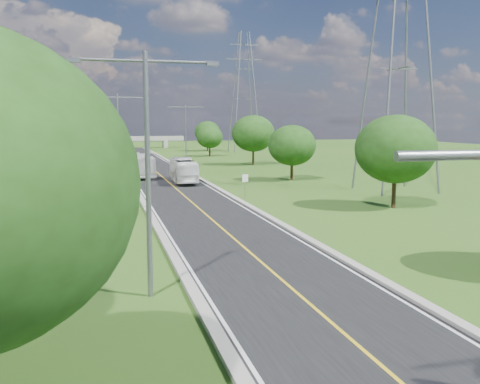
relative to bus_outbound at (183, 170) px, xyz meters
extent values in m
plane|color=#294B15|center=(-1.74, 6.77, -1.49)|extent=(260.00, 260.00, 0.00)
cube|color=black|center=(-1.74, 12.77, -1.46)|extent=(8.00, 150.00, 0.06)
cube|color=gray|center=(-5.99, 12.77, -1.38)|extent=(0.50, 150.00, 0.22)
cube|color=gray|center=(2.51, 12.77, -1.38)|extent=(0.50, 150.00, 0.22)
cylinder|color=slate|center=(3.46, -15.23, -0.29)|extent=(0.08, 0.08, 2.40)
cube|color=white|center=(3.46, -15.26, 0.51)|extent=(0.55, 0.04, 0.70)
cube|color=gray|center=(-11.74, 86.77, -0.49)|extent=(1.20, 3.00, 2.00)
cube|color=gray|center=(8.26, 86.77, -0.49)|extent=(1.20, 3.00, 2.00)
cube|color=gray|center=(-1.74, 86.77, 1.11)|extent=(30.00, 3.00, 1.20)
cylinder|color=slate|center=(-7.74, -41.23, 3.51)|extent=(0.22, 0.22, 10.00)
cylinder|color=slate|center=(-9.14, -41.23, 8.11)|extent=(2.80, 0.12, 0.12)
cylinder|color=slate|center=(-6.34, -41.23, 8.11)|extent=(2.80, 0.12, 0.12)
cube|color=slate|center=(-10.44, -41.23, 8.06)|extent=(0.50, 0.25, 0.18)
cube|color=slate|center=(-5.04, -41.23, 8.06)|extent=(0.50, 0.25, 0.18)
cylinder|color=slate|center=(-7.74, -8.23, 3.51)|extent=(0.22, 0.22, 10.00)
cylinder|color=slate|center=(-9.14, -8.23, 8.11)|extent=(2.80, 0.12, 0.12)
cylinder|color=slate|center=(-6.34, -8.23, 8.11)|extent=(2.80, 0.12, 0.12)
cube|color=slate|center=(-10.44, -8.23, 8.06)|extent=(0.50, 0.25, 0.18)
cube|color=slate|center=(-5.04, -8.23, 8.06)|extent=(0.50, 0.25, 0.18)
cylinder|color=slate|center=(4.26, 24.77, 3.51)|extent=(0.22, 0.22, 10.00)
cylinder|color=slate|center=(2.86, 24.77, 8.11)|extent=(2.80, 0.12, 0.12)
cylinder|color=slate|center=(5.66, 24.77, 8.11)|extent=(2.80, 0.12, 0.12)
cube|color=slate|center=(1.56, 24.77, 8.06)|extent=(0.50, 0.25, 0.18)
cube|color=slate|center=(6.96, 24.77, 8.06)|extent=(0.50, 0.25, 0.18)
cube|color=slate|center=(24.26, 61.77, 20.35)|extent=(9.00, 0.25, 0.25)
cube|color=slate|center=(24.26, 61.77, 23.71)|extent=(7.00, 0.25, 0.25)
cylinder|color=black|center=(-16.74, -3.23, 0.13)|extent=(0.36, 0.36, 3.24)
ellipsoid|color=#1C3A0F|center=(-16.74, -3.23, 4.09)|extent=(7.56, 7.56, 6.43)
cylinder|color=black|center=(-18.74, 20.77, -0.05)|extent=(0.36, 0.36, 2.88)
ellipsoid|color=#1C3A0F|center=(-18.74, 20.77, 3.47)|extent=(6.72, 6.72, 5.71)
cylinder|color=black|center=(-16.24, 44.77, -0.23)|extent=(0.36, 0.36, 2.52)
ellipsoid|color=#1C3A0F|center=(-16.24, 44.77, 2.85)|extent=(5.88, 5.88, 5.00)
cylinder|color=black|center=(14.26, -23.23, -0.05)|extent=(0.36, 0.36, 2.88)
ellipsoid|color=#1C3A0F|center=(14.26, -23.23, 3.47)|extent=(6.72, 6.72, 5.71)
cylinder|color=black|center=(13.26, -1.23, -0.23)|extent=(0.36, 0.36, 2.52)
ellipsoid|color=#1C3A0F|center=(13.26, -1.23, 2.85)|extent=(5.88, 5.88, 5.00)
cylinder|color=black|center=(15.26, 22.77, 0.04)|extent=(0.36, 0.36, 3.06)
ellipsoid|color=#1C3A0F|center=(15.26, 22.77, 3.78)|extent=(7.14, 7.14, 6.07)
cylinder|color=black|center=(12.76, 46.77, -0.32)|extent=(0.36, 0.36, 2.34)
ellipsoid|color=#1C3A0F|center=(12.76, 46.77, 2.54)|extent=(5.46, 5.46, 4.64)
cylinder|color=black|center=(16.26, 66.77, -0.14)|extent=(0.36, 0.36, 2.70)
ellipsoid|color=#1C3A0F|center=(16.26, 66.77, 3.16)|extent=(6.30, 6.30, 5.36)
imported|color=white|center=(0.00, 0.00, 0.00)|extent=(2.84, 10.33, 2.85)
imported|color=silver|center=(-4.85, 7.70, 0.10)|extent=(3.78, 11.20, 3.06)
camera|label=1|loc=(-9.62, -62.99, 5.75)|focal=40.00mm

